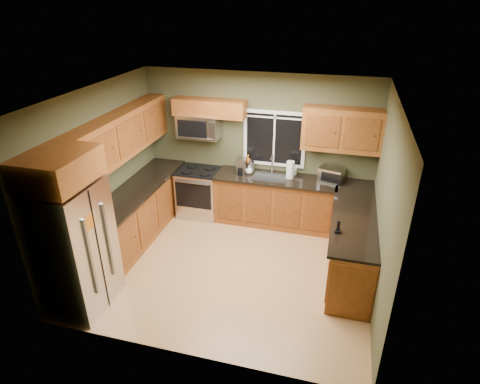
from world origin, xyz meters
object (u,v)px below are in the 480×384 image
at_px(kettle, 251,166).
at_px(soap_bottle_b, 294,170).
at_px(refrigerator, 75,248).
at_px(microwave, 199,126).
at_px(coffee_maker, 241,167).
at_px(paper_towel_roll, 290,170).
at_px(soap_bottle_c, 249,170).
at_px(soap_bottle_a, 248,163).
at_px(cordless_phone, 338,229).
at_px(range, 200,192).
at_px(toaster_oven, 331,174).

relative_size(kettle, soap_bottle_b, 1.43).
bearing_deg(refrigerator, kettle, 60.36).
relative_size(microwave, coffee_maker, 2.67).
xyz_separation_m(microwave, paper_towel_roll, (1.70, -0.08, -0.63)).
distance_m(microwave, soap_bottle_c, 1.20).
relative_size(refrigerator, soap_bottle_a, 6.07).
bearing_deg(microwave, kettle, 0.63).
distance_m(microwave, cordless_phone, 3.20).
bearing_deg(soap_bottle_c, soap_bottle_a, 110.89).
distance_m(microwave, coffee_maker, 1.06).
relative_size(refrigerator, range, 1.92).
height_order(coffee_maker, soap_bottle_c, coffee_maker).
height_order(soap_bottle_b, soap_bottle_c, soap_bottle_b).
xyz_separation_m(microwave, soap_bottle_c, (0.96, -0.08, -0.71)).
bearing_deg(soap_bottle_c, refrigerator, -120.26).
bearing_deg(paper_towel_roll, microwave, 177.35).
distance_m(microwave, toaster_oven, 2.50).
xyz_separation_m(microwave, toaster_oven, (2.41, -0.02, -0.66)).
height_order(microwave, coffee_maker, microwave).
bearing_deg(paper_towel_roll, range, -178.06).
height_order(coffee_maker, paper_towel_roll, paper_towel_roll).
bearing_deg(soap_bottle_c, range, -176.90).
bearing_deg(soap_bottle_b, paper_towel_roll, -106.29).
bearing_deg(soap_bottle_c, cordless_phone, -44.51).
distance_m(refrigerator, soap_bottle_c, 3.27).
xyz_separation_m(range, kettle, (0.97, 0.15, 0.58)).
distance_m(refrigerator, toaster_oven, 4.24).
distance_m(range, toaster_oven, 2.48).
height_order(microwave, soap_bottle_a, microwave).
bearing_deg(microwave, cordless_phone, -33.20).
bearing_deg(microwave, soap_bottle_a, 4.15).
distance_m(coffee_maker, kettle, 0.19).
height_order(coffee_maker, soap_bottle_b, coffee_maker).
height_order(coffee_maker, kettle, coffee_maker).
relative_size(range, toaster_oven, 2.02).
relative_size(microwave, toaster_oven, 1.64).
xyz_separation_m(coffee_maker, cordless_phone, (1.79, -1.59, -0.08)).
relative_size(paper_towel_roll, soap_bottle_a, 1.17).
bearing_deg(range, soap_bottle_c, 3.10).
bearing_deg(toaster_oven, cordless_phone, -83.34).
bearing_deg(toaster_oven, soap_bottle_a, 176.73).
xyz_separation_m(refrigerator, soap_bottle_a, (1.59, 2.97, 0.19)).
xyz_separation_m(soap_bottle_a, soap_bottle_c, (0.06, -0.15, -0.07)).
bearing_deg(soap_bottle_b, kettle, -174.02).
bearing_deg(soap_bottle_b, coffee_maker, -167.63).
height_order(toaster_oven, soap_bottle_c, toaster_oven).
bearing_deg(toaster_oven, refrigerator, -137.04).
xyz_separation_m(toaster_oven, kettle, (-1.44, 0.03, -0.01)).
relative_size(soap_bottle_c, cordless_phone, 0.86).
relative_size(toaster_oven, kettle, 1.92).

